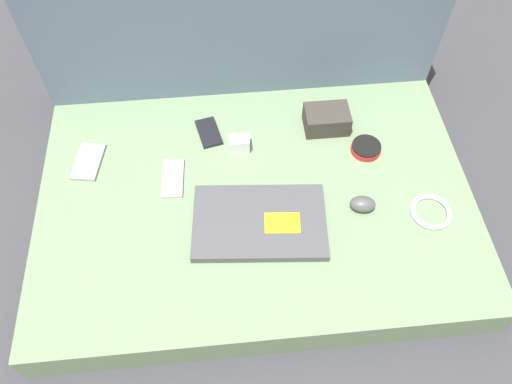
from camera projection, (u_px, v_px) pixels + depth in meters
ground_plane at (256, 218)px, 1.43m from camera, size 8.00×8.00×0.00m
couch_seat at (256, 207)px, 1.39m from camera, size 1.17×0.78×0.11m
couch_backrest at (240, 34)px, 1.49m from camera, size 1.17×0.20×0.51m
laptop at (259, 222)px, 1.28m from camera, size 0.36×0.25×0.03m
computer_mouse at (363, 204)px, 1.30m from camera, size 0.07×0.06×0.04m
speaker_puck at (366, 148)px, 1.42m from camera, size 0.09×0.09×0.02m
phone_silver at (173, 178)px, 1.37m from camera, size 0.06×0.13×0.01m
phone_black at (209, 132)px, 1.46m from camera, size 0.08×0.12×0.01m
phone_small at (88, 162)px, 1.40m from camera, size 0.09×0.14×0.01m
camera_pouch at (327, 119)px, 1.45m from camera, size 0.13×0.09×0.06m
charger_brick at (239, 144)px, 1.41m from camera, size 0.06×0.04×0.05m
cable_coil at (431, 212)px, 1.30m from camera, size 0.11×0.11×0.01m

